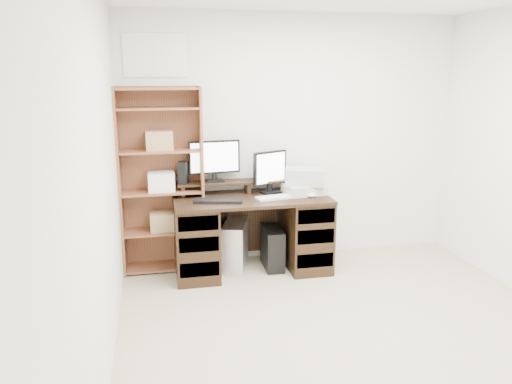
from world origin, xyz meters
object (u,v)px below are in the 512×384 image
object	(u,v)px
desk	(252,232)
bookshelf	(161,179)
monitor_wide	(214,159)
tower_black	(272,248)
tower_silver	(235,245)
monitor_small	(270,170)
printer	(304,189)

from	to	relation	value
desk	bookshelf	bearing A→B (deg)	165.94
monitor_wide	tower_black	xyz separation A→B (m)	(0.54, -0.22, -0.89)
tower_silver	monitor_small	bearing A→B (deg)	26.37
printer	tower_black	size ratio (longest dim) A/B	0.93
monitor_wide	printer	bearing A→B (deg)	-20.35
printer	tower_silver	bearing A→B (deg)	167.63
tower_black	bookshelf	size ratio (longest dim) A/B	0.23
desk	monitor_small	world-z (taller)	monitor_small
tower_silver	bookshelf	bearing A→B (deg)	-173.97
monitor_wide	desk	bearing A→B (deg)	-42.00
printer	tower_silver	size ratio (longest dim) A/B	0.81
monitor_wide	tower_black	size ratio (longest dim) A/B	1.24
tower_silver	tower_black	size ratio (longest dim) A/B	1.15
bookshelf	tower_silver	bearing A→B (deg)	-11.33
tower_black	tower_silver	bearing A→B (deg)	172.76
monitor_wide	bookshelf	bearing A→B (deg)	176.81
monitor_small	tower_black	xyz separation A→B (m)	(0.00, -0.11, -0.77)
monitor_wide	tower_black	distance (m)	1.07
monitor_small	printer	size ratio (longest dim) A/B	1.09
tower_silver	bookshelf	world-z (taller)	bookshelf
printer	bookshelf	size ratio (longest dim) A/B	0.21
monitor_wide	tower_black	world-z (taller)	monitor_wide
monitor_small	tower_silver	world-z (taller)	monitor_small
bookshelf	printer	bearing A→B (deg)	-8.09
monitor_small	bookshelf	distance (m)	1.07
desk	monitor_wide	xyz separation A→B (m)	(-0.33, 0.24, 0.71)
monitor_small	desk	bearing A→B (deg)	-172.48
monitor_wide	monitor_small	size ratio (longest dim) A/B	1.22
printer	tower_black	distance (m)	0.67
monitor_small	tower_black	world-z (taller)	monitor_small
printer	bookshelf	xyz separation A→B (m)	(-1.39, 0.20, 0.12)
monitor_wide	monitor_small	world-z (taller)	monitor_wide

